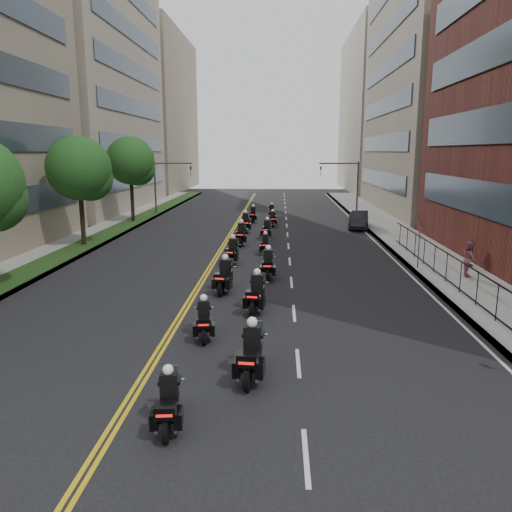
{
  "coord_description": "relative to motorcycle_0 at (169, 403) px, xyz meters",
  "views": [
    {
      "loc": [
        2.57,
        -9.91,
        6.62
      ],
      "look_at": [
        1.49,
        12.57,
        1.88
      ],
      "focal_mm": 35.0,
      "sensor_mm": 36.0,
      "label": 1
    }
  ],
  "objects": [
    {
      "name": "ground",
      "position": [
        0.08,
        -1.07,
        -0.62
      ],
      "size": [
        160.0,
        160.0,
        0.0
      ],
      "primitive_type": "plane",
      "color": "black",
      "rests_on": "ground"
    },
    {
      "name": "sidewalk_right",
      "position": [
        12.08,
        23.93,
        -0.55
      ],
      "size": [
        4.0,
        90.0,
        0.15
      ],
      "primitive_type": "cube",
      "color": "gray",
      "rests_on": "ground"
    },
    {
      "name": "sidewalk_left",
      "position": [
        -11.92,
        23.93,
        -0.55
      ],
      "size": [
        4.0,
        90.0,
        0.15
      ],
      "primitive_type": "cube",
      "color": "gray",
      "rests_on": "ground"
    },
    {
      "name": "grass_strip",
      "position": [
        -11.12,
        23.93,
        -0.45
      ],
      "size": [
        2.0,
        90.0,
        0.04
      ],
      "primitive_type": "cube",
      "color": "#163513",
      "rests_on": "sidewalk_left"
    },
    {
      "name": "building_right_tan",
      "position": [
        21.56,
        46.93,
        14.38
      ],
      "size": [
        15.11,
        28.0,
        30.0
      ],
      "color": "gray",
      "rests_on": "ground"
    },
    {
      "name": "building_right_far",
      "position": [
        21.58,
        76.93,
        12.38
      ],
      "size": [
        15.0,
        28.0,
        26.0
      ],
      "primitive_type": "cube",
      "color": "gray",
      "rests_on": "ground"
    },
    {
      "name": "building_left_mid",
      "position": [
        -21.89,
        46.93,
        16.38
      ],
      "size": [
        16.11,
        28.0,
        34.0
      ],
      "color": "gray",
      "rests_on": "ground"
    },
    {
      "name": "building_left_far",
      "position": [
        -21.92,
        76.93,
        12.38
      ],
      "size": [
        16.0,
        28.0,
        26.0
      ],
      "primitive_type": "cube",
      "color": "gray",
      "rests_on": "ground"
    },
    {
      "name": "iron_fence",
      "position": [
        11.08,
        10.93,
        0.28
      ],
      "size": [
        0.05,
        28.0,
        1.5
      ],
      "color": "black",
      "rests_on": "sidewalk_right"
    },
    {
      "name": "street_trees",
      "position": [
        -10.96,
        17.53,
        4.51
      ],
      "size": [
        4.4,
        38.4,
        7.98
      ],
      "color": "black",
      "rests_on": "ground"
    },
    {
      "name": "traffic_signal_right",
      "position": [
        9.62,
        40.93,
        3.08
      ],
      "size": [
        4.09,
        0.2,
        5.6
      ],
      "color": "#3F3F44",
      "rests_on": "ground"
    },
    {
      "name": "traffic_signal_left",
      "position": [
        -9.45,
        40.93,
        3.08
      ],
      "size": [
        4.09,
        0.2,
        5.6
      ],
      "color": "#3F3F44",
      "rests_on": "ground"
    },
    {
      "name": "motorcycle_0",
      "position": [
        0.0,
        0.0,
        0.0
      ],
      "size": [
        0.61,
        2.13,
        1.58
      ],
      "rotation": [
        0.0,
        0.0,
        0.11
      ],
      "color": "black",
      "rests_on": "ground"
    },
    {
      "name": "motorcycle_1",
      "position": [
        1.86,
        2.76,
        0.11
      ],
      "size": [
        0.67,
        2.53,
        1.86
      ],
      "rotation": [
        0.0,
        0.0,
        -0.08
      ],
      "color": "black",
      "rests_on": "ground"
    },
    {
      "name": "motorcycle_2",
      "position": [
        -0.04,
        5.97,
        0.01
      ],
      "size": [
        0.65,
        2.16,
        1.6
      ],
      "rotation": [
        0.0,
        0.0,
        0.13
      ],
      "color": "black",
      "rests_on": "ground"
    },
    {
      "name": "motorcycle_3",
      "position": [
        1.7,
        9.12,
        0.1
      ],
      "size": [
        0.74,
        2.46,
        1.82
      ],
      "rotation": [
        0.0,
        0.0,
        -0.13
      ],
      "color": "black",
      "rests_on": "ground"
    },
    {
      "name": "motorcycle_4",
      "position": [
        0.05,
        11.97,
        0.1
      ],
      "size": [
        0.74,
        2.48,
        1.83
      ],
      "rotation": [
        0.0,
        0.0,
        -0.13
      ],
      "color": "black",
      "rests_on": "ground"
    },
    {
      "name": "motorcycle_5",
      "position": [
        2.05,
        14.69,
        0.08
      ],
      "size": [
        0.55,
        2.41,
        1.78
      ],
      "rotation": [
        0.0,
        0.0,
        -0.01
      ],
      "color": "black",
      "rests_on": "ground"
    },
    {
      "name": "motorcycle_6",
      "position": [
        -0.15,
        18.12,
        0.07
      ],
      "size": [
        0.67,
        2.38,
        1.76
      ],
      "rotation": [
        0.0,
        0.0,
        -0.1
      ],
      "color": "black",
      "rests_on": "ground"
    },
    {
      "name": "motorcycle_7",
      "position": [
        1.72,
        21.0,
        -0.02
      ],
      "size": [
        0.47,
        2.07,
        1.53
      ],
      "rotation": [
        0.0,
        0.0,
        0.0
      ],
      "color": "black",
      "rests_on": "ground"
    },
    {
      "name": "motorcycle_8",
      "position": [
        -0.1,
        24.12,
        0.11
      ],
      "size": [
        0.58,
        2.52,
        1.86
      ],
      "rotation": [
        0.0,
        0.0,
        -0.01
      ],
      "color": "black",
      "rests_on": "ground"
    },
    {
      "name": "motorcycle_9",
      "position": [
        1.67,
        26.91,
        0.04
      ],
      "size": [
        0.69,
        2.28,
        1.69
      ],
      "rotation": [
        0.0,
        0.0,
        -0.13
      ],
      "color": "black",
      "rests_on": "ground"
    },
    {
      "name": "motorcycle_10",
      "position": [
        -0.19,
        29.93,
        0.12
      ],
      "size": [
        0.68,
        2.53,
        1.87
      ],
      "rotation": [
        0.0,
        0.0,
        0.09
      ],
      "color": "black",
      "rests_on": "ground"
    },
    {
      "name": "motorcycle_11",
      "position": [
        2.01,
        33.48,
        -0.02
      ],
      "size": [
        0.51,
        2.08,
        1.54
      ],
      "rotation": [
        0.0,
        0.0,
        0.05
      ],
      "color": "black",
      "rests_on": "ground"
    },
    {
      "name": "motorcycle_12",
      "position": [
        0.11,
        35.96,
        0.05
      ],
      "size": [
        0.54,
        2.32,
        1.71
      ],
      "rotation": [
        0.0,
        0.0,
        -0.04
      ],
      "color": "black",
      "rests_on": "ground"
    },
    {
      "name": "motorcycle_13",
      "position": [
        1.83,
        39.2,
        -0.01
      ],
      "size": [
        0.58,
        2.1,
        1.55
      ],
      "rotation": [
        0.0,
        0.0,
        0.1
      ],
      "color": "black",
      "rests_on": "ground"
    },
    {
      "name": "parked_sedan",
      "position": [
        9.48,
        32.52,
        0.14
      ],
      "size": [
        2.25,
        4.8,
        1.52
      ],
      "primitive_type": "imported",
      "rotation": [
        0.0,
        0.0,
        -0.14
      ],
      "color": "black",
      "rests_on": "ground"
    },
    {
      "name": "pedestrian_b",
      "position": [
        12.66,
        15.12,
        0.46
      ],
      "size": [
        0.9,
        1.05,
        1.87
      ],
      "primitive_type": "imported",
      "rotation": [
        0.0,
        0.0,
        1.34
      ],
      "color": "#8E4D5A",
      "rests_on": "sidewalk_right"
    },
    {
      "name": "pedestrian_c",
      "position": [
        13.58,
        17.54,
        0.29
      ],
      "size": [
        0.55,
        0.95,
        1.52
      ],
      "primitive_type": "imported",
      "rotation": [
        0.0,
        0.0,
        1.36
      ],
      "color": "#393B40",
      "rests_on": "sidewalk_right"
    }
  ]
}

